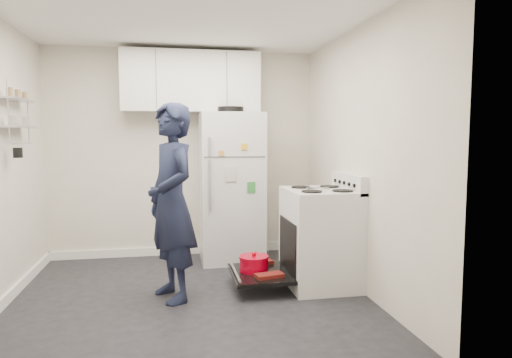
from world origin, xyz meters
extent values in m
cube|color=black|center=(0.00, 0.00, 0.00)|extent=(3.20, 3.20, 0.01)
cube|color=white|center=(0.00, 0.00, 2.50)|extent=(3.20, 3.20, 0.01)
cube|color=beige|center=(0.00, 1.60, 1.25)|extent=(3.20, 0.01, 2.50)
cube|color=beige|center=(0.00, -1.60, 1.25)|extent=(3.20, 0.01, 2.50)
cube|color=beige|center=(1.60, 0.00, 1.25)|extent=(0.01, 3.20, 2.50)
cube|color=white|center=(-1.59, 0.00, 0.05)|extent=(0.03, 3.20, 0.10)
cube|color=white|center=(0.00, 1.59, 0.05)|extent=(3.20, 0.03, 0.10)
cube|color=silver|center=(1.28, 0.15, 0.46)|extent=(0.65, 0.76, 0.92)
cube|color=black|center=(1.21, 0.15, 0.40)|extent=(0.53, 0.60, 0.52)
cube|color=orange|center=(1.48, 0.15, 0.40)|extent=(0.02, 0.56, 0.46)
cylinder|color=black|center=(1.26, 0.15, 0.22)|extent=(0.34, 0.34, 0.02)
cube|color=silver|center=(1.56, 0.15, 1.01)|extent=(0.08, 0.76, 0.18)
cube|color=silver|center=(1.28, 0.15, 0.94)|extent=(0.65, 0.76, 0.03)
cube|color=#B2B2B7|center=(1.23, 0.10, 0.97)|extent=(0.22, 0.03, 0.01)
cube|color=black|center=(0.68, 0.15, 0.14)|extent=(0.55, 0.70, 0.03)
cylinder|color=#B2B2B7|center=(0.43, 0.15, 0.18)|extent=(0.02, 0.66, 0.02)
cylinder|color=#AF0016|center=(0.62, 0.20, 0.23)|extent=(0.28, 0.28, 0.13)
cylinder|color=#AF0016|center=(0.62, 0.20, 0.30)|extent=(0.29, 0.29, 0.02)
sphere|color=#AF0016|center=(0.62, 0.20, 0.33)|extent=(0.04, 0.04, 0.04)
cube|color=maroon|center=(0.73, -0.03, 0.18)|extent=(0.28, 0.18, 0.04)
cube|color=maroon|center=(0.73, 0.42, 0.18)|extent=(0.28, 0.19, 0.04)
cube|color=silver|center=(0.54, 1.25, 0.87)|extent=(0.72, 0.70, 1.73)
cube|color=#4C4C4C|center=(0.54, 0.90, 1.24)|extent=(0.68, 0.01, 0.01)
cube|color=#B2B2B7|center=(0.26, 0.88, 1.36)|extent=(0.03, 0.03, 0.20)
cube|color=#B2B2B7|center=(0.26, 0.88, 0.94)|extent=(0.03, 0.03, 0.55)
cylinder|color=black|center=(0.54, 1.25, 1.77)|extent=(0.30, 0.30, 0.07)
cube|color=orange|center=(0.39, 0.89, 1.28)|extent=(0.06, 0.01, 0.06)
cube|color=beige|center=(0.49, 0.89, 1.05)|extent=(0.12, 0.01, 0.16)
cube|color=#2B8333|center=(0.72, 0.89, 0.90)|extent=(0.09, 0.01, 0.12)
cube|color=gold|center=(0.64, 0.89, 1.35)|extent=(0.07, 0.01, 0.07)
cube|color=silver|center=(0.10, 1.43, 2.10)|extent=(1.60, 0.33, 0.70)
cube|color=#B2B2B7|center=(-1.52, 0.50, 1.80)|extent=(0.14, 0.60, 0.02)
cube|color=#B2B2B7|center=(-1.52, 0.50, 1.55)|extent=(0.14, 0.60, 0.02)
cylinder|color=black|center=(-1.49, 0.32, 1.32)|extent=(0.08, 0.08, 0.09)
imported|color=#171C33|center=(-0.16, 0.03, 0.88)|extent=(0.63, 0.75, 1.76)
camera|label=1|loc=(-0.16, -4.05, 1.47)|focal=32.00mm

